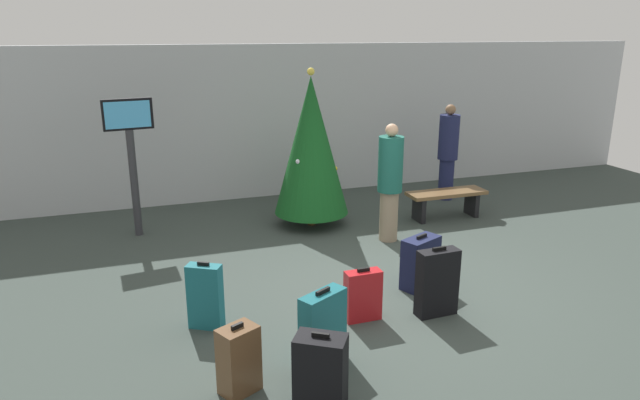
# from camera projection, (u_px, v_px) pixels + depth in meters

# --- Properties ---
(ground_plane) EXTENTS (16.00, 16.00, 0.00)m
(ground_plane) POSITION_uv_depth(u_px,v_px,m) (390.00, 292.00, 7.08)
(ground_plane) COLOR #38423D
(back_wall) EXTENTS (16.00, 0.20, 2.88)m
(back_wall) POSITION_uv_depth(u_px,v_px,m) (286.00, 121.00, 10.95)
(back_wall) COLOR #B7BCC1
(back_wall) RESTS_ON ground_plane
(holiday_tree) EXTENTS (1.22, 1.22, 2.57)m
(holiday_tree) POSITION_uv_depth(u_px,v_px,m) (311.00, 146.00, 9.13)
(holiday_tree) COLOR #4C3319
(holiday_tree) RESTS_ON ground_plane
(flight_info_kiosk) EXTENTS (0.74, 0.18, 2.15)m
(flight_info_kiosk) POSITION_uv_depth(u_px,v_px,m) (131.00, 146.00, 8.63)
(flight_info_kiosk) COLOR #333338
(flight_info_kiosk) RESTS_ON ground_plane
(waiting_bench) EXTENTS (1.38, 0.44, 0.48)m
(waiting_bench) POSITION_uv_depth(u_px,v_px,m) (446.00, 198.00, 9.74)
(waiting_bench) COLOR brown
(waiting_bench) RESTS_ON ground_plane
(traveller_0) EXTENTS (0.52, 0.52, 1.81)m
(traveller_0) POSITION_uv_depth(u_px,v_px,m) (390.00, 180.00, 8.56)
(traveller_0) COLOR gray
(traveller_0) RESTS_ON ground_plane
(traveller_1) EXTENTS (0.50, 0.50, 1.81)m
(traveller_1) POSITION_uv_depth(u_px,v_px,m) (448.00, 150.00, 10.69)
(traveller_1) COLOR #1E234C
(traveller_1) RESTS_ON ground_plane
(suitcase_0) EXTENTS (0.48, 0.20, 0.82)m
(suitcase_0) POSITION_uv_depth(u_px,v_px,m) (437.00, 283.00, 6.41)
(suitcase_0) COLOR black
(suitcase_0) RESTS_ON ground_plane
(suitcase_1) EXTENTS (0.41, 0.17, 0.62)m
(suitcase_1) POSITION_uv_depth(u_px,v_px,m) (363.00, 295.00, 6.33)
(suitcase_1) COLOR #B2191E
(suitcase_1) RESTS_ON ground_plane
(suitcase_2) EXTENTS (0.51, 0.46, 0.70)m
(suitcase_2) POSITION_uv_depth(u_px,v_px,m) (321.00, 372.00, 4.85)
(suitcase_2) COLOR black
(suitcase_2) RESTS_ON ground_plane
(suitcase_3) EXTENTS (0.56, 0.44, 0.70)m
(suitcase_3) POSITION_uv_depth(u_px,v_px,m) (420.00, 263.00, 7.12)
(suitcase_3) COLOR #141938
(suitcase_3) RESTS_ON ground_plane
(suitcase_4) EXTENTS (0.40, 0.33, 0.77)m
(suitcase_4) POSITION_uv_depth(u_px,v_px,m) (205.00, 296.00, 6.14)
(suitcase_4) COLOR #19606B
(suitcase_4) RESTS_ON ground_plane
(suitcase_5) EXTENTS (0.41, 0.36, 0.67)m
(suitcase_5) POSITION_uv_depth(u_px,v_px,m) (239.00, 360.00, 5.04)
(suitcase_5) COLOR brown
(suitcase_5) RESTS_ON ground_plane
(suitcase_6) EXTENTS (0.53, 0.40, 0.78)m
(suitcase_6) POSITION_uv_depth(u_px,v_px,m) (323.00, 328.00, 5.48)
(suitcase_6) COLOR #19606B
(suitcase_6) RESTS_ON ground_plane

